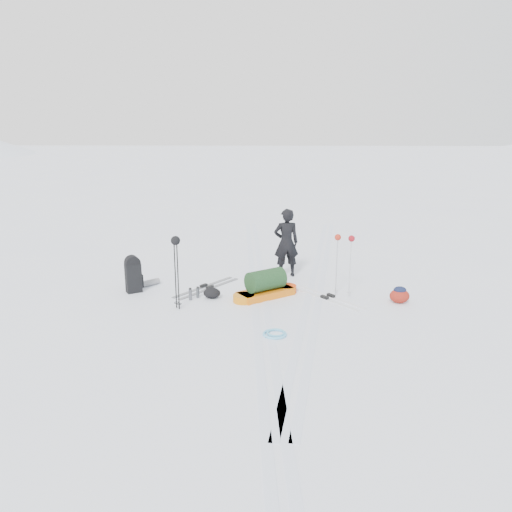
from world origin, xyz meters
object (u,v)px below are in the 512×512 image
object	(u,v)px
skier	(286,243)
expedition_rucksack	(135,275)
pulk_sled	(266,287)
ski_poles_black	(176,250)

from	to	relation	value
skier	expedition_rucksack	distance (m)	3.71
pulk_sled	expedition_rucksack	xyz separation A→B (m)	(-2.96, 0.28, 0.16)
skier	ski_poles_black	distance (m)	3.35
expedition_rucksack	skier	bearing A→B (deg)	-8.68
ski_poles_black	skier	bearing A→B (deg)	37.35
skier	pulk_sled	size ratio (longest dim) A/B	1.09
expedition_rucksack	ski_poles_black	bearing A→B (deg)	-73.03
skier	ski_poles_black	xyz separation A→B (m)	(-2.26, -2.43, 0.40)
skier	pulk_sled	bearing A→B (deg)	63.02
skier	expedition_rucksack	xyz separation A→B (m)	(-3.43, -1.35, -0.46)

